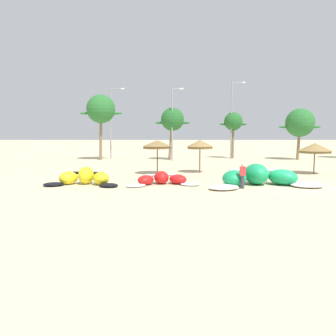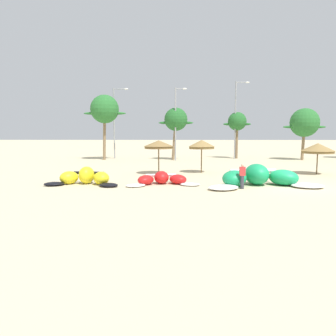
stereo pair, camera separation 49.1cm
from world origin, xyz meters
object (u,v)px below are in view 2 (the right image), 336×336
(palm_center_left, at_px, (305,123))
(palm_left, at_px, (176,120))
(kite_far_left, at_px, (85,178))
(beach_umbrella_near_van, at_px, (159,144))
(kite_left, at_px, (162,179))
(kite_left_of_center, at_px, (259,178))
(lamppost_west_center, at_px, (176,120))
(palm_left_of_gap, at_px, (237,122))
(lamppost_west, at_px, (115,119))
(lamppost_east_center, at_px, (236,116))
(person_near_kites, at_px, (242,176))
(beach_umbrella_near_palms, at_px, (318,148))
(palm_leftmost, at_px, (105,110))
(beach_umbrella_middle, at_px, (202,144))

(palm_center_left, bearing_deg, palm_left, 179.94)
(kite_far_left, distance_m, beach_umbrella_near_van, 7.67)
(kite_left, height_order, palm_left, palm_left)
(beach_umbrella_near_van, height_order, palm_left, palm_left)
(kite_left_of_center, relative_size, palm_left, 1.19)
(lamppost_west_center, bearing_deg, palm_left, 93.67)
(palm_left_of_gap, height_order, lamppost_west_center, lamppost_west_center)
(lamppost_west_center, bearing_deg, kite_left_of_center, -74.30)
(kite_left_of_center, distance_m, lamppost_west, 26.91)
(kite_left, distance_m, lamppost_west, 23.82)
(kite_left_of_center, bearing_deg, palm_left, 105.14)
(kite_left, height_order, kite_left_of_center, kite_left_of_center)
(lamppost_east_center, bearing_deg, kite_left, -112.55)
(palm_left, xyz_separation_m, lamppost_east_center, (8.13, 1.83, 0.55))
(lamppost_west_center, height_order, lamppost_east_center, lamppost_east_center)
(person_near_kites, relative_size, lamppost_west_center, 0.18)
(palm_left, relative_size, lamppost_west_center, 0.74)
(kite_far_left, distance_m, beach_umbrella_near_palms, 19.38)
(lamppost_west_center, bearing_deg, kite_far_left, -108.30)
(person_near_kites, bearing_deg, lamppost_west_center, 101.20)
(beach_umbrella_near_van, relative_size, palm_leftmost, 0.35)
(lamppost_west_center, relative_size, lamppost_east_center, 0.89)
(kite_left_of_center, bearing_deg, lamppost_east_center, 83.51)
(beach_umbrella_middle, relative_size, palm_left, 0.43)
(beach_umbrella_middle, bearing_deg, person_near_kites, -76.71)
(lamppost_east_center, bearing_deg, palm_left, -167.32)
(beach_umbrella_middle, distance_m, palm_leftmost, 18.13)
(lamppost_west, bearing_deg, lamppost_west_center, -19.80)
(kite_far_left, bearing_deg, lamppost_east_center, 56.84)
(kite_far_left, bearing_deg, person_near_kites, -8.50)
(palm_left, xyz_separation_m, palm_left_of_gap, (8.36, 2.38, -0.22))
(palm_leftmost, xyz_separation_m, lamppost_east_center, (17.33, 1.99, -0.78))
(palm_leftmost, bearing_deg, kite_left_of_center, -54.15)
(kite_far_left, relative_size, person_near_kites, 3.33)
(beach_umbrella_middle, height_order, palm_center_left, palm_center_left)
(beach_umbrella_near_van, xyz_separation_m, beach_umbrella_middle, (3.74, 1.05, -0.03))
(person_near_kites, bearing_deg, palm_left_of_gap, 80.24)
(palm_left, height_order, palm_left_of_gap, palm_left)
(palm_left, distance_m, palm_center_left, 16.54)
(kite_far_left, relative_size, palm_left, 0.80)
(palm_leftmost, distance_m, lamppost_west, 2.63)
(beach_umbrella_near_van, height_order, palm_center_left, palm_center_left)
(palm_center_left, bearing_deg, palm_leftmost, -179.68)
(beach_umbrella_near_palms, xyz_separation_m, palm_left, (-12.09, 14.45, 2.94))
(lamppost_west_center, xyz_separation_m, lamppost_east_center, (8.07, 2.83, 0.64))
(kite_far_left, height_order, beach_umbrella_near_van, beach_umbrella_near_van)
(palm_center_left, xyz_separation_m, lamppost_west_center, (-16.47, -0.98, 0.30))
(lamppost_west, bearing_deg, kite_left, -71.89)
(lamppost_west, xyz_separation_m, lamppost_west_center, (8.30, -2.99, -0.26))
(kite_left_of_center, bearing_deg, lamppost_west, 121.43)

